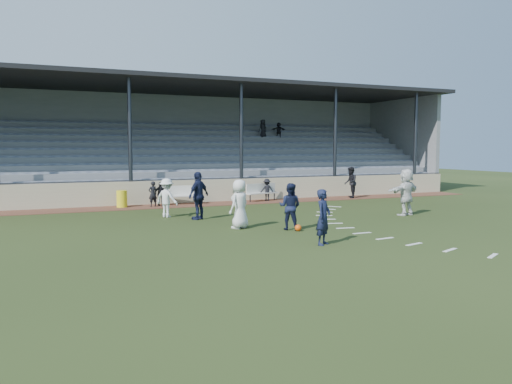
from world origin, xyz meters
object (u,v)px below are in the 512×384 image
at_px(bench_left, 182,193).
at_px(football, 298,228).
at_px(trash_bin, 122,199).
at_px(bench_right, 262,190).
at_px(player_navy_lead, 323,217).
at_px(official, 351,182).
at_px(player_white_lead, 240,204).

distance_m(bench_left, football, 9.78).
relative_size(trash_bin, football, 3.52).
height_order(bench_right, trash_bin, bench_right).
height_order(bench_left, football, bench_left).
relative_size(player_navy_lead, official, 0.93).
height_order(player_navy_lead, official, official).
height_order(trash_bin, player_white_lead, player_white_lead).
xyz_separation_m(trash_bin, player_navy_lead, (4.17, -11.99, 0.40)).
relative_size(bench_right, trash_bin, 2.49).
distance_m(bench_right, player_white_lead, 9.35).
bearing_deg(football, bench_left, 99.63).
xyz_separation_m(trash_bin, official, (12.79, -0.50, 0.49)).
relative_size(trash_bin, official, 0.45).
distance_m(bench_right, football, 9.98).
bearing_deg(player_white_lead, player_navy_lead, 76.54).
relative_size(bench_left, trash_bin, 2.49).
bearing_deg(official, trash_bin, -61.28).
xyz_separation_m(player_white_lead, player_navy_lead, (1.19, -3.83, -0.05)).
bearing_deg(bench_right, player_navy_lead, -121.00).
relative_size(bench_left, player_navy_lead, 1.22).
bearing_deg(trash_bin, bench_left, 2.48).
height_order(football, official, official).
distance_m(trash_bin, player_white_lead, 8.70).
relative_size(player_white_lead, official, 0.98).
relative_size(bench_left, player_white_lead, 1.15).
relative_size(football, player_navy_lead, 0.14).
distance_m(bench_left, player_navy_lead, 12.18).
distance_m(bench_left, player_white_lead, 8.29).
distance_m(player_white_lead, player_navy_lead, 4.01).
xyz_separation_m(bench_right, player_white_lead, (-4.46, -8.22, 0.30)).
distance_m(bench_right, player_navy_lead, 12.48).
height_order(bench_right, football, bench_right).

